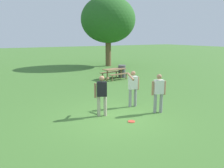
# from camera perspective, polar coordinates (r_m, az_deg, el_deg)

# --- Properties ---
(ground_plane) EXTENTS (120.00, 120.00, 0.00)m
(ground_plane) POSITION_cam_1_polar(r_m,az_deg,el_deg) (9.18, 0.57, -8.28)
(ground_plane) COLOR #447530
(person_thrower) EXTENTS (0.58, 0.34, 1.64)m
(person_thrower) POSITION_cam_1_polar(r_m,az_deg,el_deg) (9.65, 11.52, -1.67)
(person_thrower) COLOR gray
(person_thrower) RESTS_ON ground
(person_catcher) EXTENTS (0.77, 0.62, 1.64)m
(person_catcher) POSITION_cam_1_polar(r_m,az_deg,el_deg) (9.09, -2.55, -2.15)
(person_catcher) COLOR #B7AD93
(person_catcher) RESTS_ON ground
(person_bystander) EXTENTS (0.69, 0.66, 1.64)m
(person_bystander) POSITION_cam_1_polar(r_m,az_deg,el_deg) (10.32, 5.26, -0.49)
(person_bystander) COLOR gray
(person_bystander) RESTS_ON ground
(frisbee) EXTENTS (0.27, 0.27, 0.03)m
(frisbee) POSITION_cam_1_polar(r_m,az_deg,el_deg) (8.75, 4.84, -9.26)
(frisbee) COLOR #E04733
(frisbee) RESTS_ON ground
(picnic_table_near) EXTENTS (1.88, 1.64, 0.77)m
(picnic_table_near) POSITION_cam_1_polar(r_m,az_deg,el_deg) (17.12, 0.60, 3.13)
(picnic_table_near) COLOR olive
(picnic_table_near) RESTS_ON ground
(trash_can_further_along) EXTENTS (0.59, 0.59, 0.96)m
(trash_can_further_along) POSITION_cam_1_polar(r_m,az_deg,el_deg) (17.82, 2.47, 3.20)
(trash_can_further_along) COLOR #515156
(trash_can_further_along) RESTS_ON ground
(tree_far_right) EXTENTS (5.64, 5.64, 7.22)m
(tree_far_right) POSITION_cam_1_polar(r_m,az_deg,el_deg) (24.66, -0.97, 15.66)
(tree_far_right) COLOR brown
(tree_far_right) RESTS_ON ground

